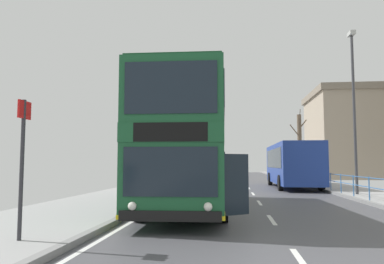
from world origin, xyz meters
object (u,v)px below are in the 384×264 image
Objects in this scene: background_bus_far_lane at (292,164)px; bare_tree_far_01 at (300,145)px; street_lamp_far_side at (354,99)px; background_building_01 at (366,134)px; double_decker_bus_main at (190,147)px; bus_stop_sign_near at (22,153)px.

background_bus_far_lane is 13.18m from bare_tree_far_01.
background_building_01 is (9.17, 25.25, 0.13)m from street_lamp_far_side.
double_decker_bus_main is 0.88× the size of background_building_01.
background_bus_far_lane is at bearing -102.39° from bare_tree_far_01.
bare_tree_far_01 is at bearing 71.04° from bus_stop_sign_near.
bare_tree_far_01 is at bearing 77.61° from background_bus_far_lane.
double_decker_bus_main is at bearing -142.99° from street_lamp_far_side.
double_decker_bus_main is 3.89× the size of bus_stop_sign_near.
bare_tree_far_01 is at bearing 87.82° from street_lamp_far_side.
background_building_01 is at bearing 62.71° from bus_stop_sign_near.
double_decker_bus_main reaches higher than bus_stop_sign_near.
street_lamp_far_side is at bearing 50.46° from bus_stop_sign_near.
bus_stop_sign_near is 0.23× the size of background_building_01.
background_bus_far_lane is 7.95m from street_lamp_far_side.
bus_stop_sign_near is at bearing -108.96° from bare_tree_far_01.
bare_tree_far_01 reaches higher than bus_stop_sign_near.
background_building_01 is (11.22, 18.30, 3.40)m from background_bus_far_lane.
street_lamp_far_side is (2.05, -6.95, 3.27)m from background_bus_far_lane.
background_building_01 reaches higher than double_decker_bus_main.
double_decker_bus_main is 7.20m from bus_stop_sign_near.
background_building_01 is at bearing 58.49° from background_bus_far_lane.
double_decker_bus_main is 13.94m from background_bus_far_lane.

